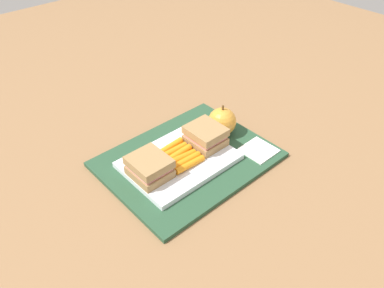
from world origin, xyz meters
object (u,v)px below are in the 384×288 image
(sandwich_half_left, at_px, (149,167))
(apple, at_px, (222,122))
(food_tray, at_px, (179,161))
(paper_napkin, at_px, (258,150))
(sandwich_half_right, at_px, (205,136))
(carrot_sticks_bundle, at_px, (179,156))

(sandwich_half_left, height_order, apple, apple)
(sandwich_half_left, bearing_deg, apple, 3.68)
(food_tray, distance_m, paper_napkin, 0.18)
(sandwich_half_right, bearing_deg, carrot_sticks_bundle, -180.00)
(sandwich_half_left, bearing_deg, carrot_sticks_bundle, -0.00)
(food_tray, relative_size, paper_napkin, 3.29)
(sandwich_half_left, distance_m, apple, 0.22)
(food_tray, bearing_deg, carrot_sticks_bundle, -1.64)
(apple, xyz_separation_m, paper_napkin, (0.01, -0.10, -0.03))
(sandwich_half_left, bearing_deg, sandwich_half_right, 0.00)
(sandwich_half_left, relative_size, paper_napkin, 1.14)
(sandwich_half_right, bearing_deg, paper_napkin, -47.24)
(sandwich_half_right, height_order, carrot_sticks_bundle, sandwich_half_right)
(sandwich_half_right, relative_size, carrot_sticks_bundle, 0.92)
(food_tray, height_order, paper_napkin, food_tray)
(sandwich_half_right, height_order, paper_napkin, sandwich_half_right)
(sandwich_half_left, relative_size, carrot_sticks_bundle, 0.92)
(carrot_sticks_bundle, xyz_separation_m, paper_napkin, (0.16, -0.09, -0.02))
(food_tray, distance_m, sandwich_half_left, 0.08)
(sandwich_half_right, distance_m, carrot_sticks_bundle, 0.08)
(food_tray, bearing_deg, paper_napkin, -29.00)
(sandwich_half_left, distance_m, sandwich_half_right, 0.16)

